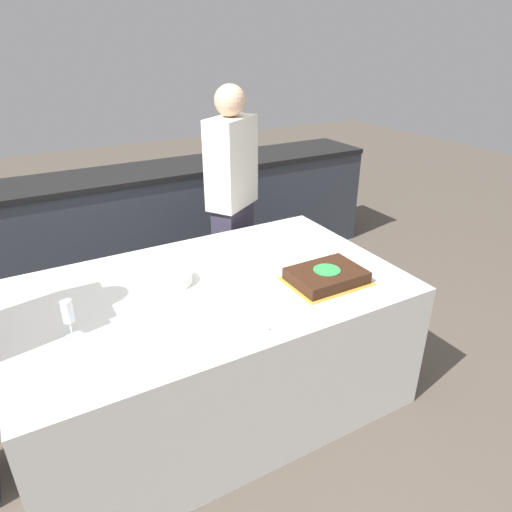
% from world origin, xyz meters
% --- Properties ---
extents(ground_plane, '(14.00, 14.00, 0.00)m').
position_xyz_m(ground_plane, '(0.00, 0.00, 0.00)').
color(ground_plane, brown).
extents(back_counter, '(4.40, 0.58, 0.92)m').
position_xyz_m(back_counter, '(0.00, 1.66, 0.46)').
color(back_counter, '#333842').
rests_on(back_counter, ground_plane).
extents(dining_table, '(1.95, 1.18, 0.74)m').
position_xyz_m(dining_table, '(0.00, 0.00, 0.37)').
color(dining_table, silver).
rests_on(dining_table, ground_plane).
extents(cake, '(0.41, 0.31, 0.07)m').
position_xyz_m(cake, '(0.54, -0.26, 0.78)').
color(cake, gold).
rests_on(cake, dining_table).
extents(plate_stack, '(0.21, 0.21, 0.05)m').
position_xyz_m(plate_stack, '(-0.16, 0.12, 0.77)').
color(plate_stack, white).
rests_on(plate_stack, dining_table).
extents(wine_glass, '(0.06, 0.06, 0.17)m').
position_xyz_m(wine_glass, '(-0.68, -0.11, 0.86)').
color(wine_glass, white).
rests_on(wine_glass, dining_table).
extents(side_plate_near_cake, '(0.18, 0.18, 0.00)m').
position_xyz_m(side_plate_near_cake, '(0.48, 0.03, 0.75)').
color(side_plate_near_cake, white).
rests_on(side_plate_near_cake, dining_table).
extents(side_plate_right_edge, '(0.18, 0.18, 0.00)m').
position_xyz_m(side_plate_right_edge, '(0.75, 0.10, 0.75)').
color(side_plate_right_edge, white).
rests_on(side_plate_right_edge, dining_table).
extents(utensil_pile, '(0.17, 0.11, 0.02)m').
position_xyz_m(utensil_pile, '(-0.03, -0.44, 0.75)').
color(utensil_pile, white).
rests_on(utensil_pile, dining_table).
extents(person_cutting_cake, '(0.43, 0.38, 1.62)m').
position_xyz_m(person_cutting_cake, '(0.54, 0.81, 0.84)').
color(person_cutting_cake, '#383347').
rests_on(person_cutting_cake, ground_plane).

